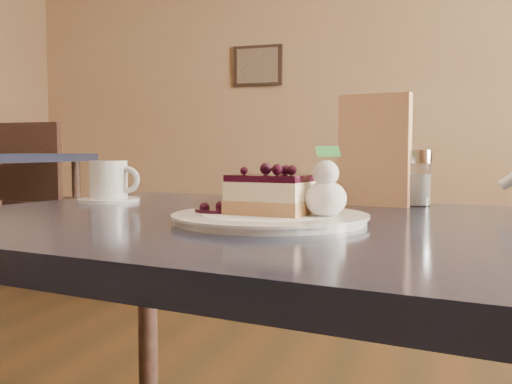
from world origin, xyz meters
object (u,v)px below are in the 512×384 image
(dessert_plate, at_px, (270,218))
(cheesecake_slice, at_px, (270,195))
(main_table, at_px, (283,268))
(coffee_set, at_px, (110,184))

(dessert_plate, relative_size, cheesecake_slice, 2.18)
(main_table, relative_size, cheesecake_slice, 9.94)
(coffee_set, bearing_deg, cheesecake_slice, -29.28)
(main_table, bearing_deg, dessert_plate, -90.00)
(main_table, height_order, cheesecake_slice, cheesecake_slice)
(dessert_plate, height_order, cheesecake_slice, cheesecake_slice)
(main_table, distance_m, coffee_set, 0.48)
(cheesecake_slice, bearing_deg, coffee_set, 160.53)
(main_table, height_order, dessert_plate, dessert_plate)
(main_table, distance_m, dessert_plate, 0.10)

